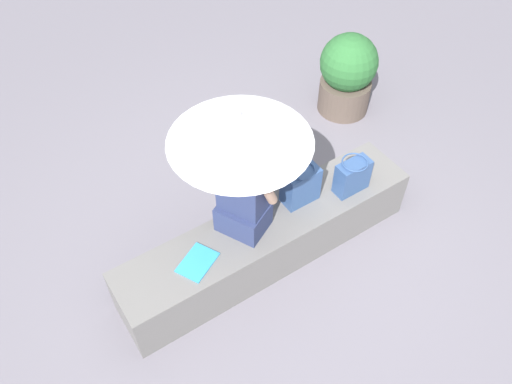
{
  "coord_description": "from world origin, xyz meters",
  "views": [
    {
      "loc": [
        1.42,
        1.99,
        3.49
      ],
      "look_at": [
        0.09,
        -0.03,
        0.79
      ],
      "focal_mm": 36.63,
      "sensor_mm": 36.0,
      "label": 1
    }
  ],
  "objects": [
    {
      "name": "ground_plane",
      "position": [
        0.0,
        0.0,
        0.0
      ],
      "size": [
        14.0,
        14.0,
        0.0
      ],
      "primitive_type": "plane",
      "color": "slate"
    },
    {
      "name": "stone_bench",
      "position": [
        0.0,
        0.0,
        0.22
      ],
      "size": [
        2.44,
        0.49,
        0.44
      ],
      "primitive_type": "cube",
      "color": "slate",
      "rests_on": "ground"
    },
    {
      "name": "magazine",
      "position": [
        0.63,
        0.04,
        0.45
      ],
      "size": [
        0.34,
        0.31,
        0.01
      ],
      "primitive_type": "cube",
      "rotation": [
        0.0,
        0.0,
        0.48
      ],
      "color": "#339ED1",
      "rests_on": "stone_bench"
    },
    {
      "name": "person_seated",
      "position": [
        0.18,
        -0.07,
        0.83
      ],
      "size": [
        0.4,
        0.51,
        0.9
      ],
      "color": "navy",
      "rests_on": "stone_bench"
    },
    {
      "name": "planter_near",
      "position": [
        -1.71,
        -1.12,
        0.43
      ],
      "size": [
        0.57,
        0.57,
        0.85
      ],
      "color": "brown",
      "rests_on": "ground"
    },
    {
      "name": "handbag_black",
      "position": [
        -0.72,
        0.08,
        0.59
      ],
      "size": [
        0.27,
        0.2,
        0.3
      ],
      "color": "#335184",
      "rests_on": "stone_bench"
    },
    {
      "name": "tote_bag_canvas",
      "position": [
        -0.32,
        -0.05,
        0.6
      ],
      "size": [
        0.28,
        0.21,
        0.33
      ],
      "color": "#335184",
      "rests_on": "stone_bench"
    },
    {
      "name": "parasol",
      "position": [
        0.14,
        -0.14,
        1.32
      ],
      "size": [
        0.96,
        0.96,
        1.02
      ],
      "color": "#B7B7BC",
      "rests_on": "stone_bench"
    }
  ]
}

